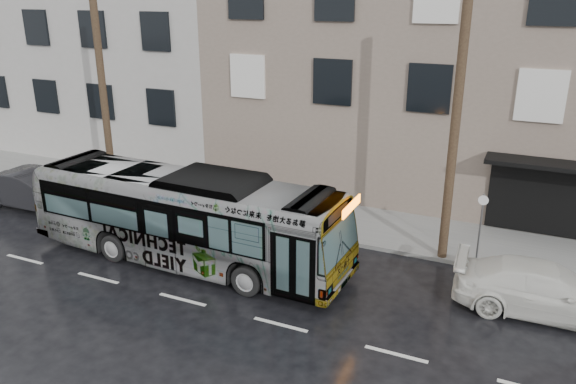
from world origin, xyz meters
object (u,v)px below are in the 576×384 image
object	(u,v)px
utility_pole_rear	(103,93)
dark_sedan	(34,189)
white_sedan	(545,290)
bus	(186,217)
utility_pole_front	(455,125)
sign_post	(480,229)

from	to	relation	value
utility_pole_rear	dark_sedan	distance (m)	4.99
utility_pole_rear	white_sedan	world-z (taller)	utility_pole_rear
dark_sedan	bus	bearing A→B (deg)	-102.42
utility_pole_rear	bus	distance (m)	7.75
utility_pole_rear	utility_pole_front	bearing A→B (deg)	0.00
utility_pole_rear	sign_post	world-z (taller)	utility_pole_rear
utility_pole_front	dark_sedan	bearing A→B (deg)	-172.93
utility_pole_rear	white_sedan	xyz separation A→B (m)	(17.17, -2.17, -3.93)
utility_pole_front	bus	distance (m)	9.11
utility_pole_front	dark_sedan	size ratio (longest dim) A/B	1.86
bus	utility_pole_front	bearing A→B (deg)	-64.04
utility_pole_front	bus	bearing A→B (deg)	-155.75
sign_post	bus	world-z (taller)	bus
utility_pole_front	utility_pole_rear	distance (m)	14.00
utility_pole_front	white_sedan	world-z (taller)	utility_pole_front
bus	sign_post	bearing A→B (deg)	-66.74
white_sedan	dark_sedan	xyz separation A→B (m)	(-19.59, 0.13, 0.08)
utility_pole_front	sign_post	world-z (taller)	utility_pole_front
utility_pole_rear	bus	size ratio (longest dim) A/B	0.80
utility_pole_front	utility_pole_rear	world-z (taller)	same
sign_post	white_sedan	world-z (taller)	sign_post
utility_pole_front	bus	world-z (taller)	utility_pole_front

